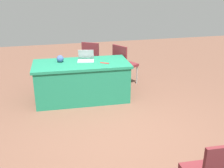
% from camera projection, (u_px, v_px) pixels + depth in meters
% --- Properties ---
extents(ground_plane, '(14.40, 14.40, 0.00)m').
position_uv_depth(ground_plane, '(123.00, 141.00, 3.98)').
color(ground_plane, brown).
extents(table_foreground, '(1.92, 0.99, 0.76)m').
position_uv_depth(table_foreground, '(82.00, 81.00, 5.33)').
color(table_foreground, '#1E7A56').
rests_on(table_foreground, ground).
extents(chair_tucked_left, '(0.61, 0.61, 0.96)m').
position_uv_depth(chair_tucked_left, '(93.00, 59.00, 6.30)').
color(chair_tucked_left, '#9E9993').
rests_on(chair_tucked_left, ground).
extents(chair_tucked_right, '(0.60, 0.60, 0.94)m').
position_uv_depth(chair_tucked_right, '(123.00, 62.00, 6.04)').
color(chair_tucked_right, '#9E9993').
rests_on(chair_tucked_right, ground).
extents(laptop_silver, '(0.37, 0.35, 0.21)m').
position_uv_depth(laptop_silver, '(86.00, 59.00, 5.33)').
color(laptop_silver, silver).
rests_on(laptop_silver, table_foreground).
extents(yarn_ball, '(0.14, 0.14, 0.14)m').
position_uv_depth(yarn_ball, '(60.00, 59.00, 5.22)').
color(yarn_ball, '#3F5999').
rests_on(yarn_ball, table_foreground).
extents(scissors_red, '(0.17, 0.13, 0.01)m').
position_uv_depth(scissors_red, '(105.00, 63.00, 5.17)').
color(scissors_red, red).
rests_on(scissors_red, table_foreground).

